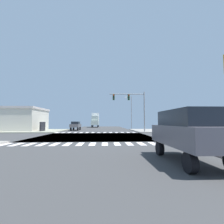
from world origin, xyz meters
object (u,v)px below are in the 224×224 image
Objects in this scene: box_truck_crossing_1 at (95,120)px; bank_building at (15,119)px; sedan_farside_1 at (205,126)px; traffic_signal_mast at (131,102)px; street_lamp at (130,110)px; sedan_trailing_3 at (76,125)px; suv_nearside_1 at (188,131)px.

bank_building is at bearing 55.35° from box_truck_crossing_1.
traffic_signal_mast is at bearing -108.74° from sedan_farside_1.
street_lamp is 1.11× the size of box_truck_crossing_1.
traffic_signal_mast is at bearing 105.61° from box_truck_crossing_1.
street_lamp is (1.71, 11.63, -0.38)m from traffic_signal_mast.
sedan_farside_1 and sedan_trailing_3 have the same top height.
sedan_farside_1 is at bearing -18.74° from traffic_signal_mast.
traffic_signal_mast reaches higher than bank_building.
suv_nearside_1 is 20.57m from sedan_farside_1.
box_truck_crossing_1 is at bearing -98.30° from sedan_trailing_3.
bank_building is (-24.64, -5.52, -2.45)m from street_lamp.
street_lamp reaches higher than box_truck_crossing_1.
street_lamp is at bearing 85.53° from suv_nearside_1.
suv_nearside_1 is 1.07× the size of sedan_farside_1.
sedan_trailing_3 is (12.12, 1.31, -1.22)m from bank_building.
sedan_trailing_3 is at bearing -117.15° from sedan_farside_1.
sedan_trailing_3 is at bearing 109.62° from suv_nearside_1.
traffic_signal_mast is 1.64× the size of sedan_farside_1.
traffic_signal_mast is 1.64× the size of sedan_trailing_3.
traffic_signal_mast is at bearing 145.57° from sedan_trailing_3.
box_truck_crossing_1 is at bearing -149.56° from sedan_farside_1.
sedan_farside_1 is at bearing 152.85° from sedan_trailing_3.
bank_building is 1.74× the size of box_truck_crossing_1.
sedan_trailing_3 is (-3.00, -20.56, -1.45)m from box_truck_crossing_1.
box_truck_crossing_1 is at bearing 55.35° from bank_building.
sedan_farside_1 is (11.59, 16.99, -0.28)m from suv_nearside_1.
suv_nearside_1 is 29.79m from sedan_trailing_3.
suv_nearside_1 is at bearing -34.30° from sedan_farside_1.
box_truck_crossing_1 is (-7.00, 48.62, 1.17)m from suv_nearside_1.
sedan_farside_1 is at bearing 120.44° from box_truck_crossing_1.
sedan_trailing_3 is at bearing 145.57° from traffic_signal_mast.
sedan_trailing_3 is (-12.52, -4.22, -3.67)m from street_lamp.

